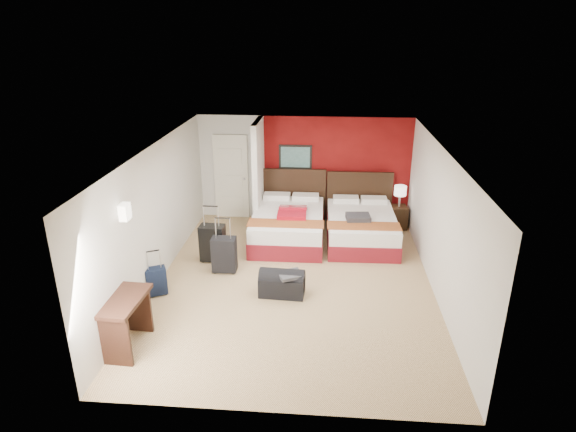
# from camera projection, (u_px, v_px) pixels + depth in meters

# --- Properties ---
(ground) EXTENTS (6.50, 6.50, 0.00)m
(ground) POSITION_uv_depth(u_px,v_px,m) (294.00, 282.00, 8.94)
(ground) COLOR tan
(ground) RESTS_ON ground
(room_walls) EXTENTS (5.02, 6.52, 2.50)m
(room_walls) POSITION_uv_depth(u_px,v_px,m) (231.00, 192.00, 9.90)
(room_walls) COLOR silver
(room_walls) RESTS_ON ground
(red_accent_panel) EXTENTS (3.50, 0.04, 2.50)m
(red_accent_panel) POSITION_uv_depth(u_px,v_px,m) (335.00, 170.00, 11.42)
(red_accent_panel) COLOR maroon
(red_accent_panel) RESTS_ON ground
(partition_wall) EXTENTS (0.12, 1.20, 2.50)m
(partition_wall) POSITION_uv_depth(u_px,v_px,m) (259.00, 176.00, 10.98)
(partition_wall) COLOR silver
(partition_wall) RESTS_ON ground
(entry_door) EXTENTS (0.82, 0.06, 2.05)m
(entry_door) POSITION_uv_depth(u_px,v_px,m) (231.00, 177.00, 11.67)
(entry_door) COLOR silver
(entry_door) RESTS_ON ground
(bed_left) EXTENTS (1.54, 2.19, 0.65)m
(bed_left) POSITION_uv_depth(u_px,v_px,m) (288.00, 226.00, 10.59)
(bed_left) COLOR silver
(bed_left) RESTS_ON ground
(bed_right) EXTENTS (1.50, 2.11, 0.62)m
(bed_right) POSITION_uv_depth(u_px,v_px,m) (361.00, 228.00, 10.52)
(bed_right) COLOR silver
(bed_right) RESTS_ON ground
(red_suitcase_open) EXTENTS (0.62, 0.84, 0.10)m
(red_suitcase_open) POSITION_uv_depth(u_px,v_px,m) (292.00, 212.00, 10.35)
(red_suitcase_open) COLOR #A40E1E
(red_suitcase_open) RESTS_ON bed_left
(jacket_bundle) EXTENTS (0.52, 0.43, 0.12)m
(jacket_bundle) POSITION_uv_depth(u_px,v_px,m) (358.00, 218.00, 10.11)
(jacket_bundle) COLOR #353439
(jacket_bundle) RESTS_ON bed_right
(nightstand) EXTENTS (0.42, 0.42, 0.53)m
(nightstand) POSITION_uv_depth(u_px,v_px,m) (398.00, 217.00, 11.26)
(nightstand) COLOR black
(nightstand) RESTS_ON ground
(table_lamp) EXTENTS (0.31, 0.31, 0.49)m
(table_lamp) POSITION_uv_depth(u_px,v_px,m) (400.00, 196.00, 11.07)
(table_lamp) COLOR beige
(table_lamp) RESTS_ON nightstand
(suitcase_black) EXTENTS (0.50, 0.32, 0.73)m
(suitcase_black) POSITION_uv_depth(u_px,v_px,m) (213.00, 244.00, 9.64)
(suitcase_black) COLOR black
(suitcase_black) RESTS_ON ground
(suitcase_charcoal) EXTENTS (0.46, 0.29, 0.67)m
(suitcase_charcoal) POSITION_uv_depth(u_px,v_px,m) (224.00, 256.00, 9.22)
(suitcase_charcoal) COLOR black
(suitcase_charcoal) RESTS_ON ground
(suitcase_navy) EXTENTS (0.41, 0.35, 0.49)m
(suitcase_navy) POSITION_uv_depth(u_px,v_px,m) (156.00, 282.00, 8.45)
(suitcase_navy) COLOR black
(suitcase_navy) RESTS_ON ground
(duffel_bag) EXTENTS (0.81, 0.46, 0.40)m
(duffel_bag) POSITION_uv_depth(u_px,v_px,m) (282.00, 284.00, 8.48)
(duffel_bag) COLOR black
(duffel_bag) RESTS_ON ground
(jacket_draped) EXTENTS (0.51, 0.48, 0.05)m
(jacket_draped) POSITION_uv_depth(u_px,v_px,m) (290.00, 275.00, 8.34)
(jacket_draped) COLOR #3D3E43
(jacket_draped) RESTS_ON duffel_bag
(desk) EXTENTS (0.54, 1.00, 0.81)m
(desk) POSITION_uv_depth(u_px,v_px,m) (127.00, 323.00, 7.01)
(desk) COLOR black
(desk) RESTS_ON ground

